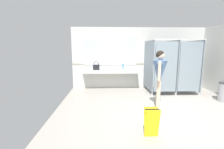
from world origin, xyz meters
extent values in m
cube|color=#9E998E|center=(0.00, 0.00, -0.05)|extent=(6.07, 6.85, 0.10)
cube|color=silver|center=(0.00, 3.19, 1.31)|extent=(6.07, 0.12, 2.62)
cube|color=#9E937F|center=(0.00, 3.12, 1.05)|extent=(6.07, 0.01, 0.06)
cube|color=silver|center=(-1.39, 2.81, 0.79)|extent=(2.40, 0.59, 0.14)
cube|color=silver|center=(-1.39, 3.07, 0.36)|extent=(2.40, 0.08, 0.72)
cube|color=beige|center=(-2.19, 2.78, 0.81)|extent=(0.42, 0.32, 0.11)
cylinder|color=silver|center=(-2.19, 3.02, 0.92)|extent=(0.04, 0.04, 0.11)
cylinder|color=silver|center=(-2.19, 2.96, 0.96)|extent=(0.03, 0.11, 0.03)
sphere|color=silver|center=(-2.12, 3.03, 0.89)|extent=(0.04, 0.04, 0.04)
cube|color=beige|center=(-1.39, 2.78, 0.81)|extent=(0.42, 0.32, 0.11)
cylinder|color=silver|center=(-1.39, 3.02, 0.92)|extent=(0.04, 0.04, 0.11)
cylinder|color=silver|center=(-1.39, 2.96, 0.96)|extent=(0.03, 0.11, 0.03)
sphere|color=silver|center=(-1.32, 3.03, 0.89)|extent=(0.04, 0.04, 0.04)
cube|color=beige|center=(-0.59, 2.78, 0.81)|extent=(0.42, 0.32, 0.11)
cylinder|color=silver|center=(-0.59, 3.02, 0.92)|extent=(0.04, 0.04, 0.11)
cylinder|color=silver|center=(-0.59, 2.96, 0.96)|extent=(0.03, 0.11, 0.03)
sphere|color=silver|center=(-0.52, 3.03, 0.89)|extent=(0.04, 0.04, 0.04)
cube|color=silver|center=(-1.39, 3.11, 1.59)|extent=(2.30, 0.02, 1.17)
cube|color=gray|center=(0.13, 2.41, 1.08)|extent=(0.03, 1.39, 1.91)
cylinder|color=silver|center=(0.13, 1.78, 0.06)|extent=(0.05, 0.05, 0.12)
cube|color=gray|center=(1.02, 2.41, 1.08)|extent=(0.03, 1.39, 1.91)
cylinder|color=silver|center=(1.02, 1.78, 0.06)|extent=(0.05, 0.05, 0.12)
cube|color=gray|center=(1.92, 2.41, 1.08)|extent=(0.03, 1.39, 1.91)
cylinder|color=silver|center=(1.92, 1.78, 0.06)|extent=(0.05, 0.05, 0.12)
cube|color=gray|center=(0.58, 1.75, 1.08)|extent=(0.81, 0.05, 1.81)
cube|color=gray|center=(1.47, 1.75, 1.08)|extent=(0.81, 0.03, 1.81)
cube|color=#B7BABF|center=(1.02, 1.75, 2.05)|extent=(1.85, 0.04, 0.04)
cylinder|color=beige|center=(-0.03, 0.65, 0.42)|extent=(0.11, 0.11, 0.83)
cylinder|color=beige|center=(-0.09, 0.48, 0.42)|extent=(0.11, 0.11, 0.83)
cone|color=#4C6B99|center=(-0.06, 0.56, 1.07)|extent=(0.52, 0.52, 0.71)
cube|color=#4C6B99|center=(-0.06, 0.56, 1.39)|extent=(0.31, 0.48, 0.10)
cylinder|color=beige|center=(0.03, 0.80, 1.16)|extent=(0.08, 0.08, 0.53)
cylinder|color=beige|center=(-0.15, 0.32, 1.16)|extent=(0.08, 0.08, 0.53)
sphere|color=beige|center=(-0.06, 0.56, 1.56)|extent=(0.23, 0.23, 0.23)
sphere|color=black|center=(-0.07, 0.57, 1.58)|extent=(0.23, 0.23, 0.23)
cube|color=black|center=(-1.97, 2.67, 0.96)|extent=(0.26, 0.15, 0.21)
torus|color=black|center=(-1.97, 2.67, 1.11)|extent=(0.20, 0.02, 0.20)
cylinder|color=teal|center=(-0.83, 2.99, 0.95)|extent=(0.07, 0.07, 0.18)
cylinder|color=black|center=(-0.83, 2.99, 1.06)|extent=(0.03, 0.03, 0.04)
cube|color=yellow|center=(-0.68, -0.94, 0.30)|extent=(0.28, 0.10, 0.59)
cube|color=yellow|center=(-0.68, -0.85, 0.30)|extent=(0.28, 0.10, 0.59)
cylinder|color=black|center=(-0.68, -0.89, 0.58)|extent=(0.28, 0.02, 0.02)
cylinder|color=#B7BABF|center=(-0.52, -0.48, 0.00)|extent=(0.14, 0.14, 0.01)
camera|label=1|loc=(-1.59, -3.82, 1.79)|focal=25.46mm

